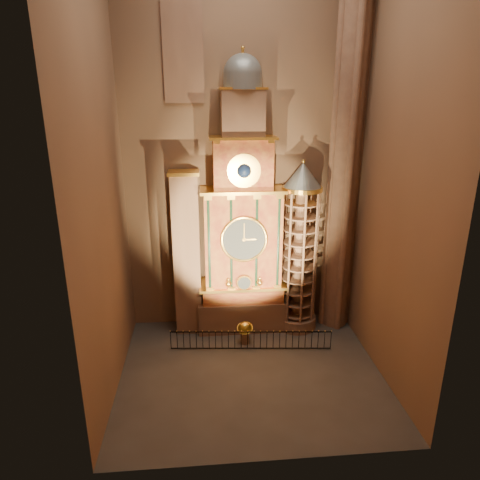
{
  "coord_description": "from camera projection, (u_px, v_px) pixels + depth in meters",
  "views": [
    {
      "loc": [
        -2.37,
        -19.64,
        14.16
      ],
      "look_at": [
        -0.33,
        3.0,
        6.6
      ],
      "focal_mm": 32.0,
      "sensor_mm": 36.0,
      "label": 1
    }
  ],
  "objects": [
    {
      "name": "wall_right",
      "position": [
        399.0,
        168.0,
        20.36
      ],
      "size": [
        0.0,
        22.0,
        22.0
      ],
      "primitive_type": "plane",
      "rotation": [
        1.57,
        0.0,
        -1.57
      ],
      "color": "#8E674C",
      "rests_on": "floor"
    },
    {
      "name": "wall_left",
      "position": [
        98.0,
        172.0,
        19.16
      ],
      "size": [
        0.0,
        22.0,
        22.0
      ],
      "primitive_type": "plane",
      "rotation": [
        1.57,
        0.0,
        1.57
      ],
      "color": "#8E674C",
      "rests_on": "floor"
    },
    {
      "name": "stained_glass_window",
      "position": [
        183.0,
        53.0,
        23.34
      ],
      "size": [
        2.2,
        0.14,
        5.2
      ],
      "color": "navy",
      "rests_on": "wall_back"
    },
    {
      "name": "stair_turret",
      "position": [
        299.0,
        250.0,
        26.31
      ],
      "size": [
        2.5,
        2.5,
        10.8
      ],
      "color": "#8C634C",
      "rests_on": "floor"
    },
    {
      "name": "gothic_pier",
      "position": [
        346.0,
        155.0,
        25.0
      ],
      "size": [
        2.04,
        2.04,
        22.0
      ],
      "color": "#8C634C",
      "rests_on": "floor"
    },
    {
      "name": "portrait_tower",
      "position": [
        187.0,
        254.0,
        26.02
      ],
      "size": [
        1.8,
        1.6,
        10.2
      ],
      "color": "#8C634C",
      "rests_on": "floor"
    },
    {
      "name": "wall_back",
      "position": [
        241.0,
        154.0,
        25.43
      ],
      "size": [
        22.0,
        0.0,
        22.0
      ],
      "primitive_type": "plane",
      "rotation": [
        1.57,
        0.0,
        0.0
      ],
      "color": "#8E674C",
      "rests_on": "floor"
    },
    {
      "name": "iron_railing",
      "position": [
        251.0,
        340.0,
        25.11
      ],
      "size": [
        9.39,
        0.89,
        1.16
      ],
      "color": "black",
      "rests_on": "floor"
    },
    {
      "name": "celestial_globe",
      "position": [
        245.0,
        331.0,
        25.76
      ],
      "size": [
        1.17,
        1.13,
        1.41
      ],
      "color": "#8C634C",
      "rests_on": "floor"
    },
    {
      "name": "floor",
      "position": [
        251.0,
        372.0,
        23.23
      ],
      "size": [
        14.0,
        14.0,
        0.0
      ],
      "primitive_type": "plane",
      "color": "#383330",
      "rests_on": "ground"
    },
    {
      "name": "astronomical_clock",
      "position": [
        242.0,
        228.0,
        25.81
      ],
      "size": [
        5.6,
        2.41,
        16.7
      ],
      "color": "#8C634C",
      "rests_on": "floor"
    }
  ]
}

